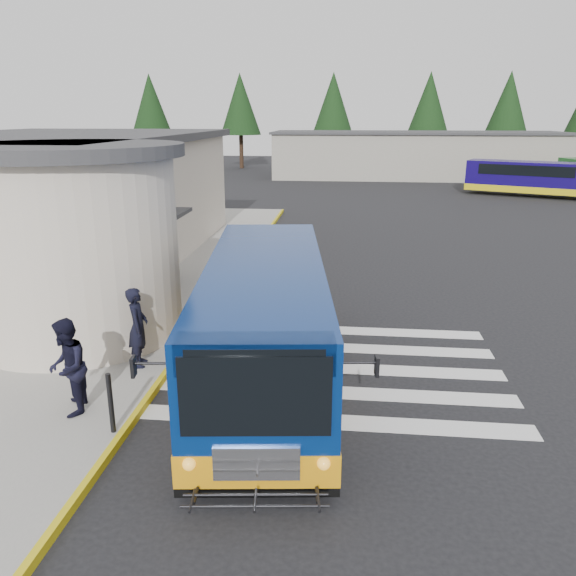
# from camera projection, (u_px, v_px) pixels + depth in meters

# --- Properties ---
(ground) EXTENTS (140.00, 140.00, 0.00)m
(ground) POSITION_uv_depth(u_px,v_px,m) (348.00, 355.00, 13.70)
(ground) COLOR black
(ground) RESTS_ON ground
(sidewalk) EXTENTS (10.00, 34.00, 0.15)m
(sidewalk) POSITION_uv_depth(u_px,v_px,m) (74.00, 291.00, 18.40)
(sidewalk) COLOR gray
(sidewalk) RESTS_ON ground
(curb_strip) EXTENTS (0.12, 34.00, 0.16)m
(curb_strip) POSITION_uv_depth(u_px,v_px,m) (222.00, 296.00, 17.89)
(curb_strip) COLOR gold
(curb_strip) RESTS_ON ground
(station_building) EXTENTS (12.70, 18.70, 4.80)m
(station_building) POSITION_uv_depth(u_px,v_px,m) (55.00, 202.00, 20.61)
(station_building) COLOR beige
(station_building) RESTS_ON ground
(crosswalk) EXTENTS (8.00, 5.35, 0.01)m
(crosswalk) POSITION_uv_depth(u_px,v_px,m) (327.00, 368.00, 12.99)
(crosswalk) COLOR silver
(crosswalk) RESTS_ON ground
(depot_building) EXTENTS (26.40, 8.40, 4.20)m
(depot_building) POSITION_uv_depth(u_px,v_px,m) (415.00, 155.00, 52.39)
(depot_building) COLOR gray
(depot_building) RESTS_ON ground
(tree_line) EXTENTS (58.40, 4.40, 10.00)m
(tree_line) POSITION_uv_depth(u_px,v_px,m) (413.00, 104.00, 58.60)
(tree_line) COLOR black
(tree_line) RESTS_ON ground
(transit_bus) EXTENTS (3.89, 9.62, 2.65)m
(transit_bus) POSITION_uv_depth(u_px,v_px,m) (265.00, 326.00, 12.04)
(transit_bus) COLOR navy
(transit_bus) RESTS_ON ground
(pedestrian_a) EXTENTS (0.58, 0.75, 1.83)m
(pedestrian_a) POSITION_uv_depth(u_px,v_px,m) (138.00, 327.00, 12.54)
(pedestrian_a) COLOR black
(pedestrian_a) RESTS_ON sidewalk
(pedestrian_b) EXTENTS (0.95, 1.08, 1.88)m
(pedestrian_b) POSITION_uv_depth(u_px,v_px,m) (67.00, 367.00, 10.48)
(pedestrian_b) COLOR black
(pedestrian_b) RESTS_ON sidewalk
(bollard) EXTENTS (0.09, 0.09, 1.14)m
(bollard) POSITION_uv_depth(u_px,v_px,m) (111.00, 403.00, 9.93)
(bollard) COLOR black
(bollard) RESTS_ON sidewalk
(far_bus_a) EXTENTS (8.43, 5.46, 2.12)m
(far_bus_a) POSITION_uv_depth(u_px,v_px,m) (527.00, 177.00, 40.38)
(far_bus_a) COLOR #11064C
(far_bus_a) RESTS_ON ground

